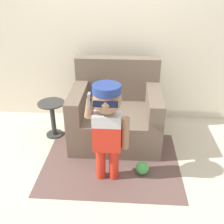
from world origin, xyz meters
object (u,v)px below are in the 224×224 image
toy_ball (142,168)px  side_table (53,116)px  person_child (107,120)px  armchair (116,114)px

toy_ball → side_table: bearing=148.7°
person_child → side_table: (-0.78, 0.78, -0.41)m
armchair → side_table: bearing=-178.4°
armchair → toy_ball: size_ratio=7.58×
person_child → toy_ball: size_ratio=7.36×
armchair → person_child: person_child is taller
armchair → toy_ball: (0.32, -0.72, -0.27)m
armchair → side_table: size_ratio=2.25×
person_child → toy_ball: 0.74m
person_child → side_table: person_child is taller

